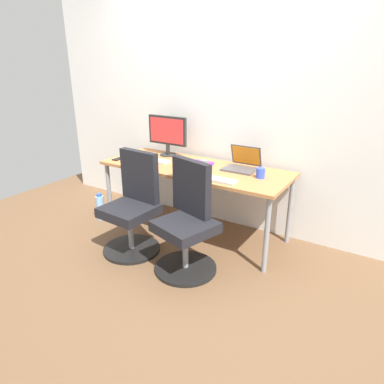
% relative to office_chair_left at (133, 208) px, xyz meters
% --- Properties ---
extents(ground_plane, '(5.28, 5.28, 0.00)m').
position_rel_office_chair_left_xyz_m(ground_plane, '(0.31, 0.58, -0.42)').
color(ground_plane, brown).
extents(back_wall, '(4.40, 0.04, 2.60)m').
position_rel_office_chair_left_xyz_m(back_wall, '(0.31, 1.03, 0.88)').
color(back_wall, white).
rests_on(back_wall, ground).
extents(desk, '(1.90, 0.73, 0.72)m').
position_rel_office_chair_left_xyz_m(desk, '(0.31, 0.58, 0.24)').
color(desk, '#B77542').
rests_on(desk, ground).
extents(office_chair_left, '(0.54, 0.54, 0.94)m').
position_rel_office_chair_left_xyz_m(office_chair_left, '(0.00, 0.00, 0.00)').
color(office_chair_left, black).
rests_on(office_chair_left, ground).
extents(office_chair_right, '(0.55, 0.55, 0.94)m').
position_rel_office_chair_left_xyz_m(office_chair_right, '(0.60, -0.00, 0.00)').
color(office_chair_right, black).
rests_on(office_chair_right, ground).
extents(water_bottle_on_floor, '(0.09, 0.09, 0.31)m').
position_rel_office_chair_left_xyz_m(water_bottle_on_floor, '(-0.77, 0.29, -0.28)').
color(water_bottle_on_floor, '#8CBFF2').
rests_on(water_bottle_on_floor, ground).
extents(desktop_monitor, '(0.48, 0.18, 0.43)m').
position_rel_office_chair_left_xyz_m(desktop_monitor, '(-0.17, 0.81, 0.55)').
color(desktop_monitor, '#262626').
rests_on(desktop_monitor, desk).
extents(open_laptop, '(0.31, 0.29, 0.22)m').
position_rel_office_chair_left_xyz_m(open_laptop, '(0.74, 0.76, 0.35)').
color(open_laptop, '#4C4C51').
rests_on(open_laptop, desk).
extents(keyboard_by_monitor, '(0.34, 0.12, 0.02)m').
position_rel_office_chair_left_xyz_m(keyboard_by_monitor, '(-0.15, 0.53, 0.31)').
color(keyboard_by_monitor, '#B7B7B7').
rests_on(keyboard_by_monitor, desk).
extents(keyboard_by_laptop, '(0.34, 0.12, 0.02)m').
position_rel_office_chair_left_xyz_m(keyboard_by_laptop, '(0.71, 0.33, 0.31)').
color(keyboard_by_laptop, '#B7B7B7').
rests_on(keyboard_by_laptop, desk).
extents(mouse_by_monitor, '(0.06, 0.10, 0.03)m').
position_rel_office_chair_left_xyz_m(mouse_by_monitor, '(0.24, 0.49, 0.32)').
color(mouse_by_monitor, silver).
rests_on(mouse_by_monitor, desk).
extents(mouse_by_laptop, '(0.06, 0.10, 0.03)m').
position_rel_office_chair_left_xyz_m(mouse_by_laptop, '(-0.56, 0.56, 0.32)').
color(mouse_by_laptop, '#B7B7B7').
rests_on(mouse_by_laptop, desk).
extents(coffee_mug, '(0.08, 0.08, 0.09)m').
position_rel_office_chair_left_xyz_m(coffee_mug, '(1.00, 0.60, 0.35)').
color(coffee_mug, blue).
rests_on(coffee_mug, desk).
extents(pen_cup, '(0.07, 0.07, 0.10)m').
position_rel_office_chair_left_xyz_m(pen_cup, '(0.47, 0.51, 0.35)').
color(pen_cup, slate).
rests_on(pen_cup, desk).
extents(phone_near_monitor, '(0.07, 0.14, 0.01)m').
position_rel_office_chair_left_xyz_m(phone_near_monitor, '(-0.52, 0.39, 0.31)').
color(phone_near_monitor, black).
rests_on(phone_near_monitor, desk).
extents(notebook, '(0.21, 0.15, 0.03)m').
position_rel_office_chair_left_xyz_m(notebook, '(0.33, 0.68, 0.31)').
color(notebook, purple).
rests_on(notebook, desk).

